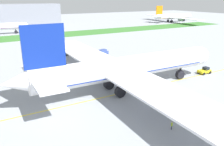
{
  "coord_description": "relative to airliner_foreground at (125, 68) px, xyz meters",
  "views": [
    {
      "loc": [
        -36.77,
        -44.86,
        23.87
      ],
      "look_at": [
        -6.24,
        8.1,
        4.05
      ],
      "focal_mm": 37.55,
      "sensor_mm": 36.0,
      "label": 1
    }
  ],
  "objects": [
    {
      "name": "service_truck_fuel_bowser",
      "position": [
        12.53,
        35.94,
        -4.67
      ],
      "size": [
        5.43,
        4.03,
        3.16
      ],
      "color": "#33478C",
      "rests_on": "ground"
    },
    {
      "name": "service_truck_baggage_loader",
      "position": [
        -1.59,
        46.78,
        -4.93
      ],
      "size": [
        5.69,
        2.69,
        2.48
      ],
      "color": "black",
      "rests_on": "ground"
    },
    {
      "name": "grass_median_strip",
      "position": [
        4.81,
        104.57,
        -6.28
      ],
      "size": [
        320.0,
        24.0,
        0.1
      ],
      "primitive_type": "cube",
      "color": "#38722D",
      "rests_on": "ground"
    },
    {
      "name": "parked_airliner_far_centre",
      "position": [
        140.36,
        129.46,
        -0.88
      ],
      "size": [
        49.47,
        78.62,
        16.06
      ],
      "color": "white",
      "rests_on": "ground"
    },
    {
      "name": "airliner_foreground",
      "position": [
        0.0,
        0.0,
        0.0
      ],
      "size": [
        60.33,
        96.3,
        18.64
      ],
      "color": "white",
      "rests_on": "ground"
    },
    {
      "name": "pushback_tug",
      "position": [
        30.93,
        -0.62,
        -5.36
      ],
      "size": [
        6.13,
        2.73,
        2.1
      ],
      "color": "yellow",
      "rests_on": "ground"
    },
    {
      "name": "terminal_building",
      "position": [
        -8.12,
        186.12,
        2.67
      ],
      "size": [
        98.24,
        20.0,
        18.0
      ],
      "primitive_type": "cube",
      "color": "gray",
      "rests_on": "ground"
    },
    {
      "name": "ground_crew_wingwalker_port",
      "position": [
        -2.77,
        -20.78,
        -5.32
      ],
      "size": [
        0.5,
        0.46,
        1.67
      ],
      "color": "black",
      "rests_on": "ground"
    },
    {
      "name": "ground_plane",
      "position": [
        4.81,
        -3.98,
        -6.33
      ],
      "size": [
        600.0,
        600.0,
        0.0
      ],
      "primitive_type": "plane",
      "color": "#9399A0",
      "rests_on": "ground"
    },
    {
      "name": "apron_taxi_line",
      "position": [
        4.81,
        -1.12,
        -6.33
      ],
      "size": [
        280.0,
        0.36,
        0.01
      ],
      "primitive_type": "cube",
      "color": "yellow",
      "rests_on": "ground"
    }
  ]
}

